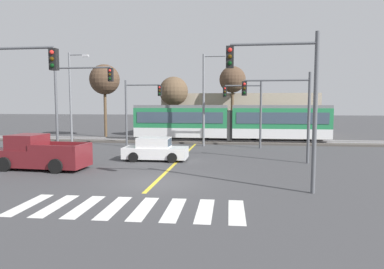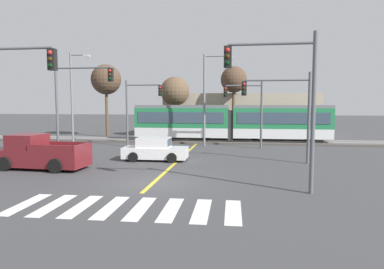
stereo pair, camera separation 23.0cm
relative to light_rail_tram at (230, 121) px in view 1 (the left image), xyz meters
name	(u,v)px [view 1 (the left image)]	position (x,y,z in m)	size (l,w,h in m)	color
ground_plane	(155,183)	(-3.13, -17.68, -2.05)	(200.00, 200.00, 0.00)	#3D3D3F
track_bed	(198,141)	(-3.13, 0.01, -1.96)	(120.00, 4.00, 0.18)	#4C4742
rail_near	(197,140)	(-3.13, -0.71, -1.82)	(120.00, 0.08, 0.10)	#939399
rail_far	(199,139)	(-3.13, 0.73, -1.82)	(120.00, 0.08, 0.10)	#939399
light_rail_tram	(230,121)	(0.00, 0.00, 0.00)	(18.50, 2.64, 3.43)	silver
crosswalk_stripe_0	(28,205)	(-6.98, -21.74, -2.04)	(0.56, 2.80, 0.01)	silver
crosswalk_stripe_1	(56,205)	(-5.88, -21.71, -2.04)	(0.56, 2.80, 0.01)	silver
crosswalk_stripe_2	(85,206)	(-4.78, -21.68, -2.04)	(0.56, 2.80, 0.01)	silver
crosswalk_stripe_3	(114,207)	(-3.68, -21.66, -2.04)	(0.56, 2.80, 0.01)	silver
crosswalk_stripe_4	(144,208)	(-2.58, -21.63, -2.04)	(0.56, 2.80, 0.01)	silver
crosswalk_stripe_5	(174,209)	(-1.48, -21.61, -2.04)	(0.56, 2.80, 0.01)	silver
crosswalk_stripe_6	(205,210)	(-0.38, -21.58, -2.04)	(0.56, 2.80, 0.01)	silver
crosswalk_stripe_7	(237,212)	(0.71, -21.55, -2.04)	(0.56, 2.80, 0.01)	silver
lane_centre_line	(179,159)	(-3.13, -10.82, -2.05)	(0.20, 17.65, 0.01)	gold
sedan_crossing	(155,150)	(-4.65, -11.34, -1.35)	(4.23, 1.97, 1.52)	silver
pickup_truck	(39,154)	(-10.56, -15.16, -1.21)	(5.50, 2.45, 1.98)	maroon
traffic_light_near_right	(286,89)	(2.68, -18.66, 2.31)	(3.75, 0.38, 6.65)	#515459
traffic_light_near_left	(5,91)	(-9.26, -19.57, 2.24)	(3.75, 0.38, 6.51)	#515459
traffic_light_mid_left	(74,94)	(-10.50, -10.74, 2.38)	(4.25, 0.38, 6.79)	#515459
traffic_light_far_right	(247,104)	(1.53, -4.15, 1.67)	(3.25, 0.38, 5.60)	#515459
traffic_light_mid_right	(285,103)	(3.63, -11.19, 1.73)	(4.25, 0.38, 5.69)	#515459
traffic_light_far_left	(138,103)	(-7.76, -4.57, 1.74)	(3.25, 0.38, 5.74)	#515459
street_lamp_west	(72,93)	(-14.45, -3.21, 2.69)	(1.95, 0.28, 8.39)	slate
street_lamp_centre	(207,93)	(-1.98, -3.19, 2.59)	(2.55, 0.28, 8.04)	slate
bare_tree_far_west	(105,80)	(-14.03, 3.64, 4.34)	(3.35, 3.35, 8.11)	brown
bare_tree_west	(174,92)	(-6.32, 4.28, 3.03)	(3.20, 3.20, 6.72)	brown
bare_tree_east	(232,80)	(0.14, 4.63, 4.24)	(2.86, 2.86, 7.81)	brown
building_backdrop_far	(239,114)	(0.87, 8.40, 0.41)	(17.74, 6.00, 4.92)	tan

